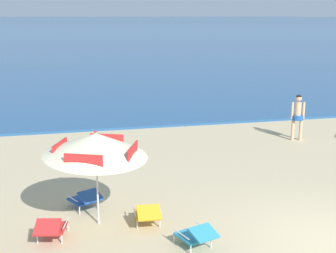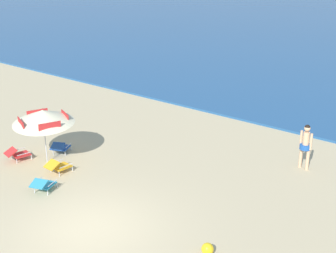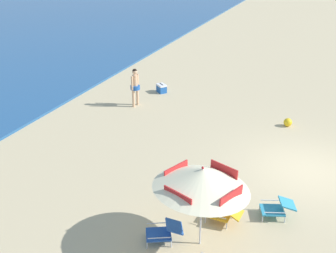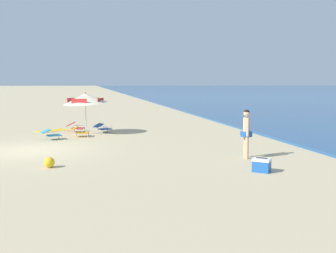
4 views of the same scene
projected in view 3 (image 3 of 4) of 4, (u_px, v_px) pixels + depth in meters
ground_plane at (308, 171)px, 13.17m from camera, size 800.00×800.00×0.00m
beach_umbrella_striped_main at (202, 179)px, 9.28m from camera, size 3.15×3.15×2.14m
lounge_chair_beside_umbrella at (225, 213)px, 10.68m from camera, size 0.62×0.93×0.52m
lounge_chair_facing_sea at (164, 231)px, 10.00m from camera, size 0.86×1.02×0.51m
lounge_chair_spare_folded at (278, 208)px, 10.88m from camera, size 0.79×0.99×0.50m
person_standing_near_shore at (135, 85)px, 17.97m from camera, size 0.49×0.41×1.68m
cooler_box at (162, 88)px, 19.90m from camera, size 0.59×0.60×0.43m
beach_ball at (288, 122)px, 16.28m from camera, size 0.33×0.33×0.33m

